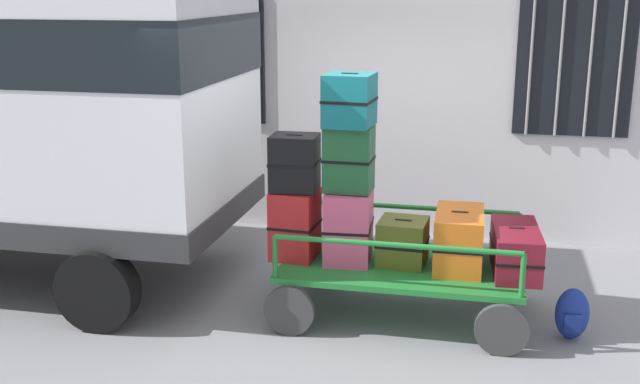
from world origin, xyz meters
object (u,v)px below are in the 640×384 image
van (0,97)px  suitcase_right_bottom (515,249)px  suitcase_midleft_middle (349,159)px  luggage_cart (402,273)px  suitcase_midright_bottom (459,239)px  suitcase_left_bottom (295,224)px  suitcase_left_middle (295,163)px  backpack (572,314)px  suitcase_midleft_bottom (349,225)px  suitcase_center_bottom (403,242)px  suitcase_midleft_top (350,100)px

van → suitcase_right_bottom: 4.98m
suitcase_midleft_middle → suitcase_right_bottom: suitcase_midleft_middle is taller
luggage_cart → suitcase_midright_bottom: bearing=3.7°
suitcase_midright_bottom → suitcase_left_bottom: bearing=-177.4°
suitcase_left_middle → backpack: (2.37, -0.16, -1.12)m
luggage_cart → suitcase_right_bottom: 0.99m
suitcase_left_bottom → suitcase_midleft_middle: (0.47, 0.01, 0.61)m
suitcase_left_bottom → suitcase_right_bottom: bearing=2.1°
suitcase_left_middle → suitcase_midleft_bottom: 0.72m
van → suitcase_left_bottom: van is taller
luggage_cart → suitcase_right_bottom: size_ratio=2.49×
suitcase_midleft_bottom → backpack: size_ratio=1.44×
suitcase_left_bottom → backpack: 2.44m
luggage_cart → suitcase_center_bottom: bearing=90.0°
van → suitcase_left_middle: bearing=-4.4°
suitcase_midleft_bottom → suitcase_midright_bottom: 0.95m
suitcase_midleft_bottom → suitcase_midright_bottom: suitcase_midleft_bottom is taller
suitcase_left_middle → suitcase_right_bottom: size_ratio=0.57×
luggage_cart → suitcase_midleft_bottom: bearing=179.6°
suitcase_midleft_middle → suitcase_right_bottom: bearing=2.3°
suitcase_left_bottom → suitcase_left_middle: (0.00, 0.01, 0.55)m
suitcase_right_bottom → suitcase_center_bottom: bearing=-178.4°
van → backpack: bearing=-4.1°
luggage_cart → suitcase_midright_bottom: 0.58m
suitcase_center_bottom → suitcase_right_bottom: suitcase_center_bottom is taller
suitcase_midleft_bottom → suitcase_right_bottom: size_ratio=0.74×
luggage_cart → suitcase_left_middle: size_ratio=4.37×
suitcase_midleft_bottom → suitcase_midleft_top: bearing=-90.0°
suitcase_left_middle → suitcase_midleft_middle: (0.47, 0.01, 0.05)m
suitcase_midleft_middle → suitcase_right_bottom: 1.60m
van → suitcase_left_bottom: size_ratio=7.44×
suitcase_right_bottom → suitcase_left_bottom: bearing=-177.9°
suitcase_midleft_middle → suitcase_left_middle: bearing=-179.3°
backpack → suitcase_center_bottom: bearing=172.1°
suitcase_midleft_top → suitcase_center_bottom: size_ratio=1.01×
luggage_cart → suitcase_left_bottom: 1.03m
luggage_cart → suitcase_midleft_middle: (-0.47, -0.02, 1.00)m
suitcase_center_bottom → suitcase_right_bottom: size_ratio=0.51×
suitcase_midleft_top → suitcase_midright_bottom: 1.51m
luggage_cart → suitcase_center_bottom: (-0.00, 0.01, 0.28)m
suitcase_left_middle → suitcase_midleft_middle: suitcase_midleft_middle is taller
suitcase_midright_bottom → van: bearing=177.8°
backpack → suitcase_left_middle: bearing=176.1°
van → suitcase_midleft_middle: van is taller
suitcase_midleft_top → van: bearing=176.4°
suitcase_left_bottom → suitcase_left_middle: bearing=90.0°
luggage_cart → suitcase_midright_bottom: suitcase_midright_bottom is taller
suitcase_midleft_middle → suitcase_midleft_top: bearing=90.0°
van → suitcase_left_middle: (2.95, -0.23, -0.44)m
suitcase_left_middle → van: bearing=175.6°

